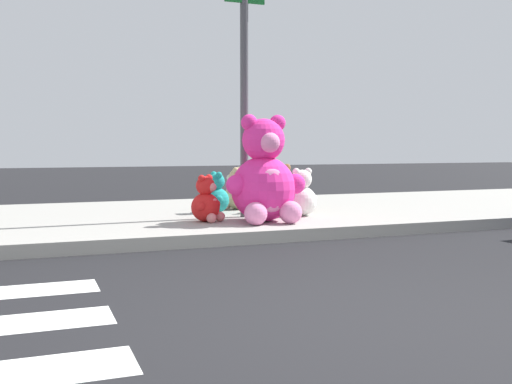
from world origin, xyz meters
TOP-DOWN VIEW (x-y plane):
  - ground_plane at (0.00, 0.00)m, footprint 60.00×60.00m
  - sidewalk at (0.00, 5.20)m, footprint 28.00×4.40m
  - sign_pole at (1.00, 4.40)m, footprint 0.56×0.11m
  - plush_pink_large at (1.06, 3.81)m, footprint 1.05×0.92m
  - plush_red at (0.37, 4.07)m, footprint 0.43×0.43m
  - plush_tan at (1.22, 5.38)m, footprint 0.47×0.45m
  - plush_brown at (1.72, 4.80)m, footprint 0.53×0.50m
  - plush_white at (1.79, 4.25)m, footprint 0.51×0.45m
  - plush_teal at (0.77, 5.01)m, footprint 0.42×0.46m

SIDE VIEW (x-z plane):
  - ground_plane at x=0.00m, z-range 0.00..0.00m
  - sidewalk at x=0.00m, z-range 0.00..0.15m
  - plush_teal at x=0.77m, z-range 0.09..0.69m
  - plush_red at x=0.37m, z-range 0.09..0.69m
  - plush_tan at x=1.22m, z-range 0.09..0.73m
  - plush_white at x=1.79m, z-range 0.08..0.75m
  - plush_brown at x=1.72m, z-range 0.08..0.78m
  - plush_pink_large at x=1.06m, z-range 0.01..1.38m
  - sign_pole at x=1.00m, z-range 0.25..3.45m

